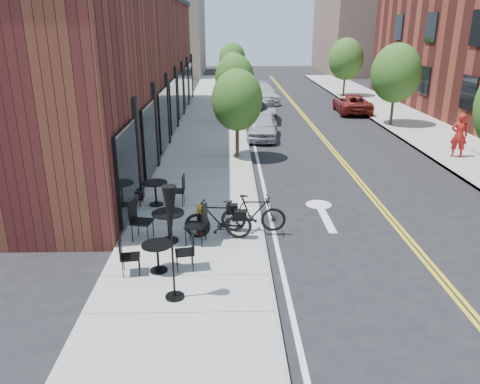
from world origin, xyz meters
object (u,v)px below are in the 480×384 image
object	(u,v)px
bicycle_left	(218,219)
bicycle_right	(254,213)
bistro_set_a	(169,222)
bistro_set_c	(155,190)
parked_car_a	(263,127)
parked_car_far	(352,104)
parked_car_c	(262,93)
parked_car_b	(262,109)
bistro_set_b	(158,253)
patio_umbrella	(171,220)
fire_hydrant	(202,218)
pedestrian	(459,135)

from	to	relation	value
bicycle_left	bicycle_right	size ratio (longest dim) A/B	1.01
bistro_set_a	bistro_set_c	bearing A→B (deg)	115.88
parked_car_a	parked_car_far	size ratio (longest dim) A/B	0.84
parked_car_c	parked_car_far	distance (m)	7.48
bistro_set_a	parked_car_b	distance (m)	18.11
bicycle_left	bicycle_right	bearing A→B (deg)	117.30
parked_car_far	bistro_set_b	bearing A→B (deg)	68.14
bistro_set_b	patio_umbrella	size ratio (longest dim) A/B	0.68
bicycle_left	patio_umbrella	distance (m)	3.33
bicycle_right	parked_car_a	size ratio (longest dim) A/B	0.48
bistro_set_c	fire_hydrant	bearing A→B (deg)	-51.89
bicycle_right	bistro_set_a	bearing A→B (deg)	105.90
bistro_set_a	parked_car_far	bearing A→B (deg)	74.19
fire_hydrant	parked_car_c	size ratio (longest dim) A/B	0.18
bistro_set_b	bistro_set_c	xyz separation A→B (m)	(-0.68, 4.37, 0.04)
fire_hydrant	bistro_set_b	size ratio (longest dim) A/B	0.50
fire_hydrant	parked_car_a	size ratio (longest dim) A/B	0.23
bistro_set_c	parked_car_far	xyz separation A→B (m)	(10.75, 17.37, 0.00)
pedestrian	bistro_set_a	bearing A→B (deg)	51.30
patio_umbrella	parked_car_a	xyz separation A→B (m)	(2.97, 15.40, -1.29)
bistro_set_b	fire_hydrant	bearing A→B (deg)	58.05
bicycle_right	parked_car_c	size ratio (longest dim) A/B	0.37
bistro_set_a	patio_umbrella	bearing A→B (deg)	-70.41
bicycle_left	bistro_set_c	distance (m)	3.30
bicycle_left	parked_car_b	size ratio (longest dim) A/B	0.45
bicycle_left	parked_car_far	xyz separation A→B (m)	(8.68, 19.95, -0.05)
bicycle_right	bistro_set_c	size ratio (longest dim) A/B	0.98
bicycle_left	patio_umbrella	world-z (taller)	patio_umbrella
bicycle_left	bistro_set_c	bearing A→B (deg)	-137.48
parked_car_b	parked_car_c	size ratio (longest dim) A/B	0.84
fire_hydrant	bistro_set_c	bearing A→B (deg)	149.69
bistro_set_a	bistro_set_c	xyz separation A→B (m)	(-0.75, 2.74, -0.04)
bicycle_right	parked_car_b	size ratio (longest dim) A/B	0.44
patio_umbrella	bicycle_right	bearing A→B (deg)	61.19
fire_hydrant	bistro_set_a	size ratio (longest dim) A/B	0.42
bistro_set_b	bistro_set_c	world-z (taller)	bistro_set_c
parked_car_b	parked_car_a	bearing A→B (deg)	-93.96
bicycle_left	patio_umbrella	bearing A→B (deg)	-12.62
bistro_set_b	parked_car_far	world-z (taller)	parked_car_far
patio_umbrella	pedestrian	bearing A→B (deg)	44.68
bistro_set_b	parked_car_a	bearing A→B (deg)	67.30
bicycle_right	parked_car_b	distance (m)	17.20
parked_car_b	parked_car_far	distance (m)	6.70
fire_hydrant	bicycle_right	bearing A→B (deg)	23.26
bistro_set_a	bistro_set_b	size ratio (longest dim) A/B	1.19
bicycle_right	bistro_set_b	distance (m)	3.24
bistro_set_a	parked_car_far	size ratio (longest dim) A/B	0.45
fire_hydrant	patio_umbrella	xyz separation A→B (m)	(-0.43, -3.37, 1.40)
parked_car_c	bicycle_right	bearing A→B (deg)	-101.44
bicycle_right	bistro_set_a	world-z (taller)	bicycle_right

